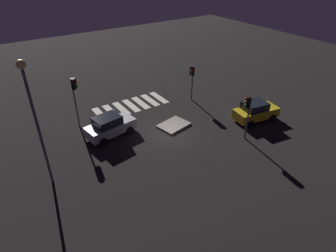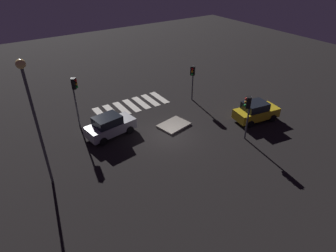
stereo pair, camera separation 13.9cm
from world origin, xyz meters
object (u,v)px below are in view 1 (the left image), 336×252
Objects in this scene: car_yellow at (256,111)px; street_lamp at (33,107)px; traffic_island at (174,125)px; traffic_light_south at (192,75)px; car_silver at (110,126)px; traffic_light_east at (75,91)px; traffic_light_west at (248,107)px.

car_yellow is 0.51× the size of street_lamp.
traffic_island is at bearing -172.79° from street_lamp.
car_yellow is 19.34m from street_lamp.
street_lamp is (16.15, 4.88, 3.03)m from traffic_light_south.
traffic_island is at bearing -26.81° from car_silver.
street_lamp reaches higher than car_yellow.
traffic_island is at bearing 163.70° from car_yellow.
car_silver is 4.23m from traffic_light_east.
traffic_light_west is at bearing 166.87° from street_lamp.
street_lamp is (4.24, 6.07, 2.32)m from traffic_light_east.
traffic_light_east is 11.98m from traffic_light_south.
car_yellow reaches higher than traffic_island.
traffic_light_east is (7.21, -4.62, 3.53)m from traffic_island.
traffic_light_west is 0.45× the size of street_lamp.
car_yellow is 16.63m from traffic_light_east.
traffic_light_east reaches higher than traffic_island.
street_lamp reaches higher than traffic_light_west.
car_silver is at bearing 166.61° from car_yellow.
traffic_light_west is (-9.34, 6.85, 2.08)m from car_silver.
car_silver is at bearing 0.82° from traffic_light_west.
traffic_island is 0.67× the size of car_yellow.
car_yellow is at bearing 154.68° from traffic_island.
car_yellow is at bearing -116.22° from traffic_light_west.
traffic_island is 5.86m from car_silver.
traffic_island is at bearing -15.48° from traffic_light_west.
traffic_light_south is at bearing 118.73° from car_yellow.
street_lamp is at bearing 7.21° from traffic_island.
traffic_light_east reaches higher than traffic_light_south.
street_lamp reaches higher than traffic_light_south.
traffic_light_west is at bearing 47.61° from traffic_light_south.
traffic_island is 12.95m from street_lamp.
traffic_light_east reaches higher than car_yellow.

